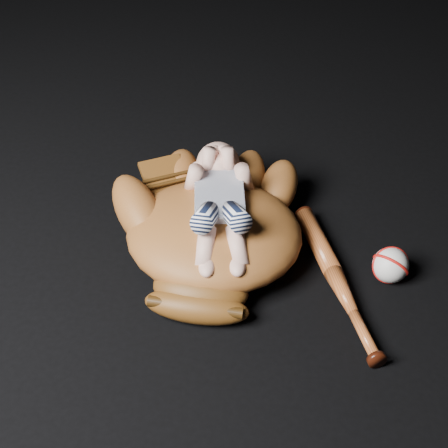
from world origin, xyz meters
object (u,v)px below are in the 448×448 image
at_px(baseball_glove, 214,227).
at_px(newborn_baby, 220,204).
at_px(baseball, 390,265).
at_px(baseball_bat, 337,280).

bearing_deg(baseball_glove, newborn_baby, 54.19).
relative_size(baseball_glove, baseball, 7.03).
relative_size(newborn_baby, baseball_bat, 0.84).
relative_size(baseball_glove, baseball_bat, 1.21).
relative_size(baseball_glove, newborn_baby, 1.44).
bearing_deg(baseball_glove, baseball_bat, -10.36).
distance_m(newborn_baby, baseball, 0.37).
relative_size(newborn_baby, baseball, 4.89).
distance_m(baseball_glove, baseball, 0.37).
bearing_deg(baseball_bat, newborn_baby, 157.04).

